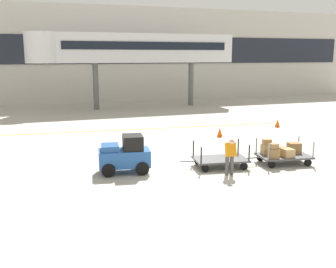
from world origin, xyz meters
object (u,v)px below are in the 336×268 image
Objects in this scene: baggage_cart_lead at (220,159)px; safety_cone_far at (277,123)px; baggage_tug at (125,155)px; safety_cone_near at (220,132)px; baggage_cart_middle at (282,152)px; baggage_handler at (230,155)px.

safety_cone_far is at bearing 43.15° from baggage_cart_lead.
safety_cone_near is (7.03, 5.34, -0.48)m from baggage_tug.
baggage_tug reaches higher than baggage_cart_middle.
baggage_tug is at bearing 172.02° from baggage_cart_lead.
safety_cone_far is (5.21, 7.98, -0.25)m from baggage_cart_middle.
baggage_cart_middle is 1.97× the size of baggage_handler.
baggage_handler is (3.95, -1.79, 0.11)m from baggage_tug.
baggage_cart_middle reaches higher than safety_cone_near.
safety_cone_far is at bearing 17.99° from safety_cone_near.
baggage_handler reaches higher than safety_cone_far.
safety_cone_near is at bearing 90.00° from baggage_cart_middle.
baggage_cart_lead is at bearing -136.85° from safety_cone_far.
baggage_tug is 7.09m from baggage_cart_middle.
baggage_tug is 1.43× the size of baggage_handler.
baggage_tug is 4.34m from baggage_handler.
safety_cone_far is (8.12, 7.61, -0.07)m from baggage_cart_lead.
baggage_handler is at bearing -97.68° from baggage_cart_lead.
baggage_cart_middle reaches higher than safety_cone_far.
baggage_cart_lead is at bearing 172.74° from baggage_cart_middle.
baggage_cart_lead is 1.97× the size of baggage_handler.
baggage_tug is at bearing -150.11° from safety_cone_far.
baggage_cart_middle is at bearing -7.26° from baggage_cart_lead.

